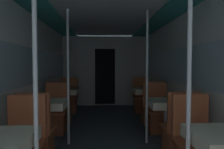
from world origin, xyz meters
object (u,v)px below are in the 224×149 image
(chair_right_near_1, at_px, (179,137))
(chair_right_near_2, at_px, (151,111))
(support_pole_left_0, at_px, (36,90))
(support_pole_right_0, at_px, (189,89))
(chair_left_near_1, at_px, (37,140))
(support_pole_right_1, at_px, (147,77))
(dining_table_left_2, at_px, (65,93))
(chair_right_far_1, at_px, (157,117))
(chair_right_far_2, at_px, (141,102))
(chair_left_near_2, at_px, (61,112))
(chair_left_far_2, at_px, (69,102))
(chair_left_far_1, at_px, (56,118))
(dining_table_right_2, at_px, (146,93))
(support_pole_left_1, at_px, (68,77))
(dining_table_left_1, at_px, (48,107))
(dining_table_right_1, at_px, (167,106))

(chair_right_near_1, height_order, chair_right_near_2, same)
(support_pole_left_0, height_order, support_pole_right_0, same)
(chair_left_near_1, relative_size, support_pole_right_1, 0.43)
(dining_table_left_2, distance_m, chair_right_far_1, 2.30)
(chair_right_near_1, xyz_separation_m, chair_right_far_1, (0.00, 1.19, 0.00))
(chair_right_far_1, relative_size, chair_right_far_2, 1.00)
(chair_right_near_2, bearing_deg, support_pole_right_0, -96.65)
(chair_left_near_2, xyz_separation_m, chair_left_far_2, (0.00, 1.19, 0.00))
(chair_left_far_1, height_order, dining_table_right_2, chair_left_far_1)
(support_pole_left_1, height_order, chair_left_far_2, support_pole_left_1)
(chair_right_near_1, distance_m, chair_right_far_2, 2.94)
(support_pole_right_0, relative_size, chair_right_near_1, 2.32)
(chair_left_far_1, relative_size, support_pole_left_1, 0.43)
(chair_left_far_2, relative_size, chair_right_far_2, 1.00)
(dining_table_left_1, relative_size, chair_right_near_1, 0.76)
(chair_left_near_2, bearing_deg, dining_table_left_1, -90.00)
(chair_left_near_2, distance_m, chair_right_near_1, 2.63)
(dining_table_left_2, bearing_deg, support_pole_left_1, -79.06)
(support_pole_left_0, bearing_deg, chair_left_far_1, 98.20)
(chair_right_far_1, bearing_deg, chair_left_far_1, 0.00)
(chair_left_near_2, distance_m, dining_table_right_2, 2.08)
(dining_table_left_1, bearing_deg, support_pole_right_0, -46.88)
(support_pole_right_0, height_order, chair_right_far_1, support_pole_right_0)
(support_pole_left_0, xyz_separation_m, chair_right_near_1, (1.63, 1.15, -0.82))
(chair_left_far_2, height_order, dining_table_right_1, chair_left_far_2)
(chair_left_near_1, height_order, support_pole_right_1, support_pole_right_1)
(dining_table_left_1, relative_size, support_pole_left_1, 0.33)
(chair_left_near_2, relative_size, support_pole_right_0, 0.43)
(chair_left_near_2, xyz_separation_m, chair_right_near_2, (1.97, 0.00, 0.00))
(chair_left_near_2, height_order, dining_table_right_1, chair_left_near_2)
(chair_left_near_1, bearing_deg, support_pole_left_0, -73.64)
(chair_left_far_2, distance_m, chair_right_far_1, 2.63)
(support_pole_left_0, distance_m, chair_right_near_1, 2.16)
(support_pole_left_1, bearing_deg, chair_left_far_1, 119.50)
(dining_table_left_1, xyz_separation_m, chair_left_far_2, (-0.00, 2.34, -0.33))
(chair_right_near_2, bearing_deg, support_pole_right_1, -106.36)
(chair_left_near_1, relative_size, dining_table_left_2, 1.32)
(support_pole_left_0, bearing_deg, chair_left_near_2, 96.65)
(chair_left_far_2, distance_m, chair_right_near_2, 2.30)
(chair_left_near_2, xyz_separation_m, support_pole_right_0, (1.63, -2.89, 0.82))
(dining_table_right_1, height_order, chair_right_far_2, chair_right_far_2)
(dining_table_left_1, relative_size, chair_right_far_2, 0.76)
(chair_left_near_1, xyz_separation_m, chair_right_near_2, (1.97, 1.74, 0.00))
(chair_left_near_1, distance_m, chair_right_near_1, 1.97)
(chair_left_far_1, bearing_deg, dining_table_right_1, 163.17)
(chair_left_far_2, distance_m, dining_table_right_1, 3.08)
(dining_table_left_2, xyz_separation_m, support_pole_right_1, (1.63, -1.74, 0.49))
(chair_left_near_1, bearing_deg, chair_left_far_1, 90.00)
(chair_left_far_1, height_order, support_pole_right_1, support_pole_right_1)
(chair_left_near_1, xyz_separation_m, dining_table_left_2, (0.00, 2.34, 0.33))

